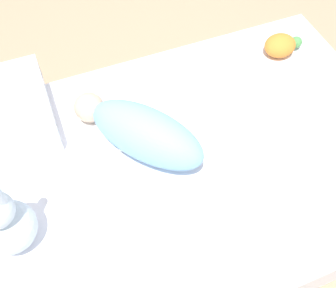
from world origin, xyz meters
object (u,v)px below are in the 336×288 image
object	(u,v)px
pillow	(3,113)
turtle_plush	(281,45)
swaddled_baby	(142,132)
bunny_plush	(5,223)

from	to	relation	value
pillow	turtle_plush	size ratio (longest dim) A/B	2.43
pillow	swaddled_baby	bearing A→B (deg)	-34.27
bunny_plush	turtle_plush	distance (m)	1.18
pillow	bunny_plush	world-z (taller)	bunny_plush
pillow	bunny_plush	bearing A→B (deg)	-94.82
swaddled_baby	pillow	xyz separation A→B (m)	(-0.41, 0.28, -0.04)
pillow	bunny_plush	size ratio (longest dim) A/B	1.24
bunny_plush	turtle_plush	size ratio (longest dim) A/B	1.97
pillow	turtle_plush	world-z (taller)	pillow
turtle_plush	pillow	bearing A→B (deg)	177.24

